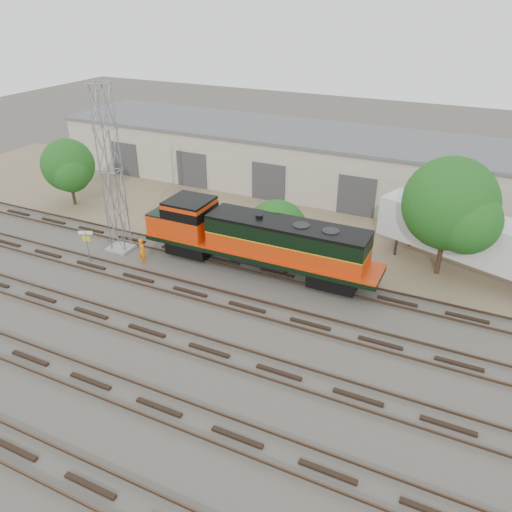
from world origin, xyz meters
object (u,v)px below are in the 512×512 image
at_px(locomotive, 255,239).
at_px(semi_trailer, 484,242).
at_px(signal_tower, 112,174).
at_px(worker, 142,251).

height_order(locomotive, semi_trailer, locomotive).
distance_m(signal_tower, semi_trailer, 24.98).
height_order(signal_tower, worker, signal_tower).
bearing_deg(locomotive, signal_tower, -171.84).
distance_m(signal_tower, worker, 5.59).
bearing_deg(locomotive, semi_trailer, 21.23).
bearing_deg(worker, semi_trailer, -135.46).
xyz_separation_m(signal_tower, semi_trailer, (23.85, 6.77, -3.11)).
distance_m(locomotive, worker, 7.99).
bearing_deg(semi_trailer, locomotive, -139.06).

